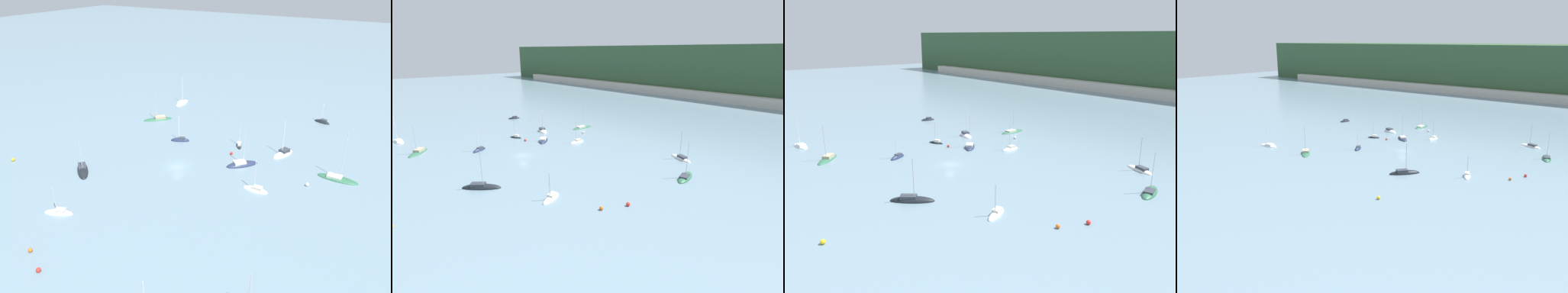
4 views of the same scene
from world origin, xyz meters
TOP-DOWN VIEW (x-y plane):
  - ground_plane at (0.00, 0.00)m, footprint 600.00×600.00m
  - sailboat_0 at (-12.92, -7.47)m, footprint 3.73×5.33m
  - sailboat_1 at (-46.18, 22.62)m, footprint 3.02×5.22m
  - sailboat_2 at (-8.55, 12.79)m, footprint 7.70×7.31m
  - sailboat_3 at (-18.07, 7.77)m, footprint 4.66×3.06m
  - sailboat_4 at (0.40, 19.98)m, footprint 1.98×5.58m
  - sailboat_5 at (31.89, 31.51)m, footprint 7.89×4.27m
  - sailboat_6 at (-22.83, -21.90)m, footprint 8.22×8.11m
  - sailboat_7 at (-13.24, 34.01)m, footprint 2.97×8.96m
  - sailboat_8 at (39.92, 20.46)m, footprint 4.72×8.58m
  - sailboat_9 at (-19.01, 19.47)m, footprint 7.49×4.68m
  - sailboat_10 at (27.39, -9.59)m, footprint 3.83×5.91m
  - sailboat_11 at (-39.66, -23.76)m, footprint 7.52×3.33m
  - sailboat_12 at (12.80, -18.04)m, footprint 7.51×8.12m
  - mooring_buoy_0 at (39.85, -0.05)m, footprint 0.80×0.80m
  - mooring_buoy_1 at (-6.90, 29.00)m, footprint 0.81×0.81m
  - mooring_buoy_2 at (17.87, -36.29)m, footprint 0.81×0.81m
  - mooring_buoy_3 at (-12.54, 8.20)m, footprint 0.71×0.71m
  - mooring_buoy_4 at (37.45, -5.03)m, footprint 0.75×0.75m

SIDE VIEW (x-z plane):
  - ground_plane at x=0.00m, z-range 0.00..0.00m
  - sailboat_8 at x=39.92m, z-range -4.65..4.79m
  - sailboat_0 at x=-12.92m, z-range -3.95..4.11m
  - sailboat_7 at x=-13.24m, z-range -5.93..6.10m
  - sailboat_12 at x=12.80m, z-range -4.70..4.88m
  - sailboat_11 at x=-39.66m, z-range -4.73..4.90m
  - sailboat_10 at x=27.39m, z-range -3.22..3.40m
  - sailboat_2 at x=-8.55m, z-range -5.01..5.21m
  - sailboat_4 at x=0.40m, z-range -3.85..4.04m
  - sailboat_1 at x=-46.18m, z-range -3.20..3.40m
  - sailboat_5 at x=31.89m, z-range -4.27..4.46m
  - sailboat_9 at x=-19.01m, z-range -4.97..5.22m
  - sailboat_6 at x=-22.83m, z-range -4.71..4.98m
  - sailboat_3 at x=-18.07m, z-range -3.26..3.57m
  - mooring_buoy_3 at x=-12.54m, z-range 0.00..0.71m
  - mooring_buoy_4 at x=37.45m, z-range 0.00..0.75m
  - mooring_buoy_0 at x=39.85m, z-range 0.00..0.80m
  - mooring_buoy_1 at x=-6.90m, z-range 0.00..0.81m
  - mooring_buoy_2 at x=17.87m, z-range 0.00..0.81m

